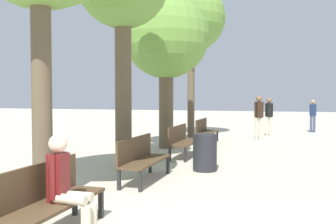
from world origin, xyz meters
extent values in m
cube|color=#4C3823|center=(-1.73, 0.36, 0.41)|extent=(0.51, 1.75, 0.04)
cube|color=#4C3823|center=(-1.96, 0.36, 0.66)|extent=(0.04, 1.75, 0.46)
cube|color=black|center=(-1.52, 1.19, 0.19)|extent=(0.06, 0.06, 0.39)
cube|color=black|center=(-1.94, 1.19, 0.19)|extent=(0.06, 0.06, 0.39)
cube|color=#4C3823|center=(-1.73, 3.53, 0.41)|extent=(0.51, 1.75, 0.04)
cube|color=#4C3823|center=(-1.96, 3.53, 0.66)|extent=(0.04, 1.75, 0.46)
cube|color=black|center=(-1.52, 2.70, 0.19)|extent=(0.06, 0.06, 0.39)
cube|color=black|center=(-1.52, 4.36, 0.19)|extent=(0.06, 0.06, 0.39)
cube|color=black|center=(-1.94, 2.70, 0.19)|extent=(0.06, 0.06, 0.39)
cube|color=black|center=(-1.94, 4.36, 0.19)|extent=(0.06, 0.06, 0.39)
cube|color=#4C3823|center=(-1.73, 6.69, 0.41)|extent=(0.51, 1.75, 0.04)
cube|color=#4C3823|center=(-1.96, 6.69, 0.66)|extent=(0.04, 1.75, 0.46)
cube|color=black|center=(-1.52, 5.86, 0.19)|extent=(0.06, 0.06, 0.39)
cube|color=black|center=(-1.52, 7.52, 0.19)|extent=(0.06, 0.06, 0.39)
cube|color=black|center=(-1.94, 5.86, 0.19)|extent=(0.06, 0.06, 0.39)
cube|color=black|center=(-1.94, 7.52, 0.19)|extent=(0.06, 0.06, 0.39)
cube|color=#4C3823|center=(-1.73, 9.85, 0.41)|extent=(0.51, 1.75, 0.04)
cube|color=#4C3823|center=(-1.96, 9.85, 0.66)|extent=(0.04, 1.75, 0.46)
cube|color=black|center=(-1.52, 9.02, 0.19)|extent=(0.06, 0.06, 0.39)
cube|color=black|center=(-1.52, 10.68, 0.19)|extent=(0.06, 0.06, 0.39)
cube|color=black|center=(-1.94, 9.02, 0.19)|extent=(0.06, 0.06, 0.39)
cube|color=black|center=(-1.94, 10.68, 0.19)|extent=(0.06, 0.06, 0.39)
cylinder|color=brown|center=(-2.81, 1.65, 1.91)|extent=(0.32, 0.32, 3.82)
cylinder|color=brown|center=(-2.81, 4.84, 1.93)|extent=(0.40, 0.40, 3.86)
cylinder|color=brown|center=(-2.81, 8.26, 1.47)|extent=(0.48, 0.48, 2.94)
sphere|color=olive|center=(-2.81, 8.26, 3.71)|extent=(2.82, 2.82, 2.82)
cylinder|color=brown|center=(-2.81, 11.67, 2.09)|extent=(0.30, 0.30, 4.19)
sphere|color=olive|center=(-2.81, 11.67, 4.97)|extent=(2.84, 2.84, 2.84)
cylinder|color=beige|center=(-1.49, 0.36, 0.49)|extent=(0.42, 0.12, 0.12)
cylinder|color=beige|center=(-1.28, 0.36, 0.21)|extent=(0.12, 0.12, 0.43)
cylinder|color=beige|center=(-1.49, 0.51, 0.49)|extent=(0.42, 0.12, 0.12)
cylinder|color=beige|center=(-1.28, 0.51, 0.21)|extent=(0.12, 0.12, 0.43)
cube|color=maroon|center=(-1.70, 0.44, 0.72)|extent=(0.19, 0.23, 0.60)
cylinder|color=maroon|center=(-1.70, 0.31, 0.75)|extent=(0.09, 0.09, 0.54)
cylinder|color=maroon|center=(-1.70, 0.56, 0.75)|extent=(0.09, 0.09, 0.54)
sphere|color=beige|center=(-1.70, 0.44, 1.14)|extent=(0.23, 0.23, 0.23)
cylinder|color=beige|center=(0.22, 13.01, 0.42)|extent=(0.12, 0.12, 0.83)
cylinder|color=beige|center=(0.37, 13.01, 0.42)|extent=(0.12, 0.12, 0.83)
cube|color=black|center=(0.30, 13.01, 1.13)|extent=(0.29, 0.29, 0.59)
cylinder|color=black|center=(0.17, 13.01, 1.14)|extent=(0.09, 0.09, 0.56)
cylinder|color=black|center=(0.42, 13.01, 1.14)|extent=(0.09, 0.09, 0.56)
sphere|color=brown|center=(0.30, 13.01, 1.54)|extent=(0.23, 0.23, 0.23)
cylinder|color=beige|center=(-0.10, 11.48, 0.44)|extent=(0.13, 0.13, 0.88)
cylinder|color=beige|center=(0.05, 11.48, 0.44)|extent=(0.13, 0.13, 0.88)
cube|color=black|center=(-0.03, 11.48, 1.19)|extent=(0.29, 0.31, 0.62)
cylinder|color=black|center=(-0.16, 11.48, 1.21)|extent=(0.09, 0.09, 0.59)
cylinder|color=black|center=(0.10, 11.48, 1.21)|extent=(0.09, 0.09, 0.59)
sphere|color=brown|center=(-0.03, 11.48, 1.63)|extent=(0.24, 0.24, 0.24)
cylinder|color=#384260|center=(2.14, 15.50, 0.39)|extent=(0.11, 0.11, 0.79)
cylinder|color=#384260|center=(2.28, 15.50, 0.39)|extent=(0.11, 0.11, 0.79)
cube|color=navy|center=(2.21, 15.50, 1.06)|extent=(0.28, 0.28, 0.56)
cylinder|color=navy|center=(2.10, 15.50, 1.08)|extent=(0.08, 0.08, 0.53)
cylinder|color=navy|center=(2.33, 15.50, 1.08)|extent=(0.08, 0.08, 0.53)
sphere|color=#A37A5B|center=(2.21, 15.50, 1.45)|extent=(0.21, 0.21, 0.21)
cylinder|color=#232328|center=(-0.81, 4.93, 0.43)|extent=(0.55, 0.55, 0.85)
camera|label=1|loc=(0.95, -3.50, 1.72)|focal=40.00mm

